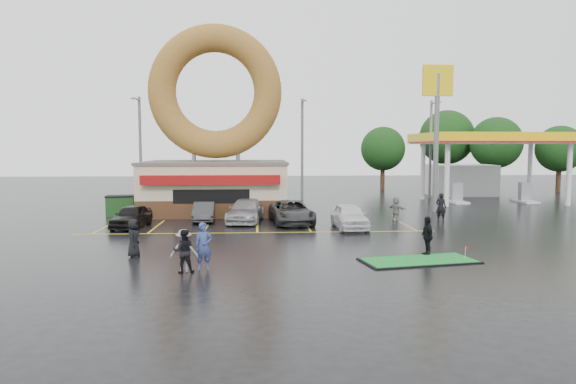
{
  "coord_description": "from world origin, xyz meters",
  "views": [
    {
      "loc": [
        0.07,
        -24.7,
        4.71
      ],
      "look_at": [
        1.74,
        3.99,
        2.2
      ],
      "focal_mm": 32.0,
      "sensor_mm": 36.0,
      "label": 1
    }
  ],
  "objects": [
    {
      "name": "person_blackjkt",
      "position": [
        -2.74,
        -5.54,
        0.82
      ],
      "size": [
        0.85,
        0.69,
        1.65
      ],
      "primitive_type": "imported",
      "rotation": [
        0.0,
        0.0,
        3.22
      ],
      "color": "black",
      "rests_on": "ground"
    },
    {
      "name": "tree_far_b",
      "position": [
        32.0,
        28.0,
        4.53
      ],
      "size": [
        4.9,
        4.9,
        7.0
      ],
      "color": "#332114",
      "rests_on": "ground"
    },
    {
      "name": "shell_sign",
      "position": [
        13.0,
        12.0,
        7.38
      ],
      "size": [
        2.2,
        0.36,
        10.6
      ],
      "color": "slate",
      "rests_on": "ground"
    },
    {
      "name": "streetlight_right",
      "position": [
        16.0,
        21.92,
        4.78
      ],
      "size": [
        0.4,
        2.21,
        9.0
      ],
      "color": "slate",
      "rests_on": "ground"
    },
    {
      "name": "person_bystander",
      "position": [
        -5.29,
        -2.62,
        0.82
      ],
      "size": [
        0.55,
        0.82,
        1.64
      ],
      "primitive_type": "imported",
      "rotation": [
        0.0,
        0.0,
        1.54
      ],
      "color": "black",
      "rests_on": "ground"
    },
    {
      "name": "car_white",
      "position": [
        5.34,
        4.53,
        0.73
      ],
      "size": [
        1.88,
        4.33,
        1.45
      ],
      "primitive_type": "imported",
      "rotation": [
        0.0,
        0.0,
        0.04
      ],
      "color": "silver",
      "rests_on": "ground"
    },
    {
      "name": "person_blue",
      "position": [
        -2.05,
        -5.05,
        0.92
      ],
      "size": [
        0.73,
        0.55,
        1.83
      ],
      "primitive_type": "imported",
      "rotation": [
        0.0,
        0.0,
        0.17
      ],
      "color": "navy",
      "rests_on": "ground"
    },
    {
      "name": "tree_far_d",
      "position": [
        14.0,
        32.0,
        4.53
      ],
      "size": [
        4.9,
        4.9,
        7.0
      ],
      "color": "#332114",
      "rests_on": "ground"
    },
    {
      "name": "putting_green",
      "position": [
        6.7,
        -4.17,
        0.04
      ],
      "size": [
        5.05,
        2.89,
        0.59
      ],
      "color": "black",
      "rests_on": "ground"
    },
    {
      "name": "dumpster",
      "position": [
        -9.51,
        11.25,
        0.65
      ],
      "size": [
        1.95,
        1.45,
        1.3
      ],
      "primitive_type": "cube",
      "rotation": [
        0.0,
        0.0,
        0.15
      ],
      "color": "#1A4119",
      "rests_on": "ground"
    },
    {
      "name": "ground",
      "position": [
        0.0,
        0.0,
        0.0
      ],
      "size": [
        120.0,
        120.0,
        0.0
      ],
      "primitive_type": "plane",
      "color": "black",
      "rests_on": "ground"
    },
    {
      "name": "donut_shop",
      "position": [
        -3.0,
        12.97,
        4.46
      ],
      "size": [
        10.2,
        8.7,
        13.5
      ],
      "color": "#472B19",
      "rests_on": "ground"
    },
    {
      "name": "person_walker_near",
      "position": [
        8.86,
        7.34,
        0.78
      ],
      "size": [
        1.1,
        1.48,
        1.56
      ],
      "primitive_type": "imported",
      "rotation": [
        0.0,
        0.0,
        2.08
      ],
      "color": "gray",
      "rests_on": "ground"
    },
    {
      "name": "car_dgrey",
      "position": [
        -3.38,
        8.0,
        0.62
      ],
      "size": [
        1.45,
        3.79,
        1.23
      ],
      "primitive_type": "imported",
      "rotation": [
        0.0,
        0.0,
        0.04
      ],
      "color": "#302F32",
      "rests_on": "ground"
    },
    {
      "name": "person_walker_far",
      "position": [
        11.66,
        7.03,
        0.91
      ],
      "size": [
        0.79,
        0.73,
        1.81
      ],
      "primitive_type": "imported",
      "rotation": [
        0.0,
        0.0,
        2.55
      ],
      "color": "black",
      "rests_on": "ground"
    },
    {
      "name": "person_cameraman",
      "position": [
        7.4,
        -3.05,
        0.86
      ],
      "size": [
        0.48,
        1.03,
        1.72
      ],
      "primitive_type": "imported",
      "rotation": [
        0.0,
        0.0,
        -1.51
      ],
      "color": "black",
      "rests_on": "ground"
    },
    {
      "name": "streetlight_mid",
      "position": [
        4.0,
        20.92,
        4.78
      ],
      "size": [
        0.4,
        2.21,
        9.0
      ],
      "color": "slate",
      "rests_on": "ground"
    },
    {
      "name": "car_black",
      "position": [
        -7.37,
        5.64,
        0.67
      ],
      "size": [
        1.98,
        4.09,
        1.35
      ],
      "primitive_type": "imported",
      "rotation": [
        0.0,
        0.0,
        -0.1
      ],
      "color": "black",
      "rests_on": "ground"
    },
    {
      "name": "car_grey",
      "position": [
        2.13,
        6.68,
        0.72
      ],
      "size": [
        2.83,
        5.34,
        1.43
      ],
      "primitive_type": "imported",
      "rotation": [
        0.0,
        0.0,
        0.09
      ],
      "color": "#2E2E30",
      "rests_on": "ground"
    },
    {
      "name": "gas_station",
      "position": [
        20.0,
        20.94,
        3.7
      ],
      "size": [
        12.3,
        13.65,
        5.9
      ],
      "color": "silver",
      "rests_on": "ground"
    },
    {
      "name": "tree_far_c",
      "position": [
        22.0,
        34.0,
        5.84
      ],
      "size": [
        6.3,
        6.3,
        9.0
      ],
      "color": "#332114",
      "rests_on": "ground"
    },
    {
      "name": "person_hoodie",
      "position": [
        -2.75,
        -5.41,
        0.81
      ],
      "size": [
        1.09,
        0.67,
        1.63
      ],
      "primitive_type": "imported",
      "rotation": [
        0.0,
        0.0,
        3.2
      ],
      "color": "gray",
      "rests_on": "ground"
    },
    {
      "name": "tree_far_a",
      "position": [
        26.0,
        30.0,
        5.18
      ],
      "size": [
        5.6,
        5.6,
        8.0
      ],
      "color": "#332114",
      "rests_on": "ground"
    },
    {
      "name": "car_silver",
      "position": [
        -0.71,
        7.59,
        0.71
      ],
      "size": [
        2.64,
        5.14,
        1.43
      ],
      "primitive_type": "imported",
      "rotation": [
        0.0,
        0.0,
        -0.14
      ],
      "color": "#96969A",
      "rests_on": "ground"
    },
    {
      "name": "streetlight_left",
      "position": [
        -10.0,
        19.92,
        4.78
      ],
      "size": [
        0.4,
        2.21,
        9.0
      ],
      "color": "slate",
      "rests_on": "ground"
    }
  ]
}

